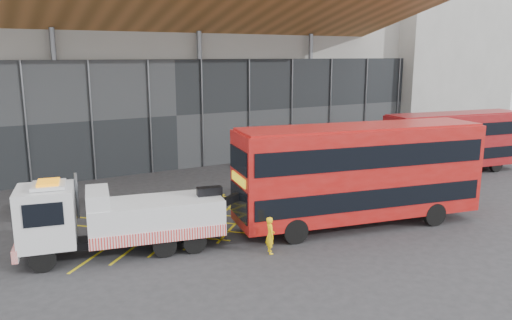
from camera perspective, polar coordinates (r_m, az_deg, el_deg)
ground_plane at (r=26.61m, az=-4.01°, el=-6.32°), size 120.00×120.00×0.00m
road_markings at (r=27.31m, az=-0.98°, el=-5.79°), size 19.96×7.16×0.01m
construction_building at (r=43.14m, az=-12.87°, el=12.52°), size 55.00×23.97×18.00m
east_building at (r=57.91m, az=18.46°, el=13.01°), size 15.00×12.00×20.00m
recovery_truck at (r=21.93m, az=-15.67°, el=-6.38°), size 9.96×4.02×3.46m
bus_towed at (r=24.82m, az=11.72°, el=-1.22°), size 12.61×5.20×5.01m
bus_second at (r=38.29m, az=21.66°, el=2.18°), size 10.82×4.03×4.30m
worker at (r=21.46m, az=1.63°, el=-8.57°), size 0.54×0.67×1.61m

